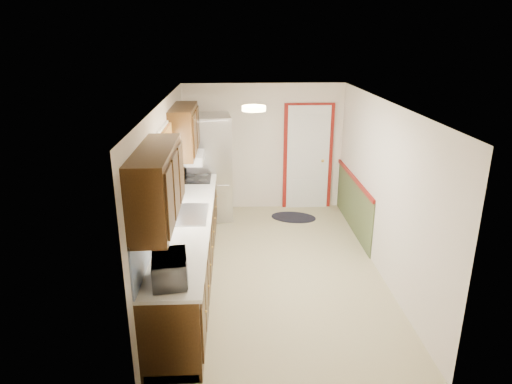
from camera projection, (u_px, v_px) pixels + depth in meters
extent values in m
cube|color=tan|center=(274.00, 267.00, 6.69)|extent=(3.20, 5.20, 0.12)
cube|color=white|center=(276.00, 103.00, 5.90)|extent=(3.20, 5.20, 0.12)
cube|color=beige|center=(263.00, 148.00, 8.65)|extent=(3.20, 0.10, 2.40)
cube|color=beige|center=(301.00, 284.00, 3.93)|extent=(3.20, 0.10, 2.40)
cube|color=beige|center=(166.00, 192.00, 6.22)|extent=(0.10, 5.20, 2.40)
cube|color=beige|center=(382.00, 189.00, 6.36)|extent=(0.10, 5.20, 2.40)
cube|color=#36200C|center=(188.00, 251.00, 6.20)|extent=(0.60, 4.00, 0.90)
cube|color=silver|center=(188.00, 219.00, 6.05)|extent=(0.63, 4.00, 0.04)
cube|color=#4F7EC0|center=(163.00, 198.00, 5.94)|extent=(0.02, 4.00, 0.55)
cube|color=#36200C|center=(157.00, 185.00, 4.52)|extent=(0.35, 1.40, 0.75)
cube|color=#36200C|center=(184.00, 131.00, 7.06)|extent=(0.35, 1.20, 0.75)
cube|color=white|center=(163.00, 166.00, 5.90)|extent=(0.02, 1.00, 0.90)
cube|color=#B84622|center=(164.00, 140.00, 5.79)|extent=(0.05, 1.12, 0.24)
cube|color=#B7B7BC|center=(188.00, 214.00, 6.13)|extent=(0.52, 0.82, 0.02)
cube|color=white|center=(189.00, 158.00, 7.26)|extent=(0.45, 0.60, 0.15)
cube|color=maroon|center=(308.00, 158.00, 8.73)|extent=(0.94, 0.05, 2.08)
cube|color=white|center=(308.00, 158.00, 8.70)|extent=(0.80, 0.04, 2.00)
cube|color=#46532F|center=(353.00, 205.00, 7.88)|extent=(0.02, 2.30, 0.90)
cube|color=maroon|center=(354.00, 179.00, 7.73)|extent=(0.04, 2.30, 0.06)
cylinder|color=#FFD88C|center=(254.00, 108.00, 5.71)|extent=(0.30, 0.30, 0.06)
imported|color=white|center=(170.00, 266.00, 4.43)|extent=(0.34, 0.53, 0.33)
cube|color=#B7B7BC|center=(209.00, 167.00, 8.26)|extent=(0.86, 0.81, 1.90)
cylinder|color=black|center=(193.00, 180.00, 7.89)|extent=(0.02, 0.02, 1.33)
ellipsoid|color=black|center=(293.00, 217.00, 8.50)|extent=(0.94, 0.74, 0.01)
cube|color=black|center=(197.00, 178.00, 7.64)|extent=(0.47, 0.56, 0.02)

